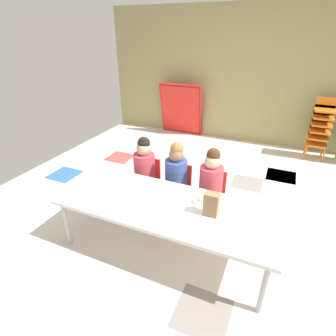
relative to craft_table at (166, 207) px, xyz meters
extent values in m
cube|color=silver|center=(0.11, 0.80, -0.52)|extent=(5.73, 5.42, 0.02)
cube|color=gray|center=(1.01, 2.15, -0.51)|extent=(0.43, 0.43, 0.00)
cube|color=#B24C47|center=(-1.69, 1.70, -0.51)|extent=(0.43, 0.43, 0.00)
cube|color=gray|center=(0.56, -0.55, -0.51)|extent=(0.43, 0.43, 0.00)
cube|color=gray|center=(0.56, 1.70, -0.51)|extent=(0.43, 0.43, 0.00)
cube|color=silver|center=(1.01, 2.15, -0.51)|extent=(0.43, 0.43, 0.00)
cube|color=#336BB2|center=(-2.14, 0.80, -0.51)|extent=(0.43, 0.43, 0.00)
cube|color=tan|center=(0.11, 3.51, 0.73)|extent=(5.73, 0.10, 2.49)
cube|color=white|center=(0.00, 0.00, 0.02)|extent=(2.10, 0.81, 0.04)
cylinder|color=#B2B2B7|center=(-0.97, -0.35, -0.26)|extent=(0.05, 0.05, 0.52)
cylinder|color=#B2B2B7|center=(0.97, -0.35, -0.26)|extent=(0.05, 0.05, 0.52)
cylinder|color=#B2B2B7|center=(-0.97, 0.35, -0.26)|extent=(0.05, 0.05, 0.52)
cylinder|color=#B2B2B7|center=(0.97, 0.35, -0.26)|extent=(0.05, 0.05, 0.52)
cube|color=red|center=(-0.58, 0.63, -0.21)|extent=(0.32, 0.30, 0.03)
cube|color=red|center=(-0.58, 0.78, -0.06)|extent=(0.29, 0.02, 0.30)
cylinder|color=#BF3F4C|center=(-0.58, 0.63, 0.01)|extent=(0.32, 0.32, 0.38)
sphere|color=tan|center=(-0.58, 0.63, 0.27)|extent=(0.17, 0.17, 0.17)
sphere|color=black|center=(-0.58, 0.64, 0.34)|extent=(0.15, 0.15, 0.15)
cylinder|color=red|center=(-0.72, 0.50, -0.36)|extent=(0.02, 0.02, 0.28)
cylinder|color=red|center=(-0.44, 0.50, -0.36)|extent=(0.02, 0.02, 0.28)
cylinder|color=red|center=(-0.72, 0.76, -0.36)|extent=(0.02, 0.02, 0.28)
cylinder|color=red|center=(-0.44, 0.76, -0.36)|extent=(0.02, 0.02, 0.28)
cube|color=red|center=(-0.16, 0.63, -0.21)|extent=(0.32, 0.30, 0.03)
cube|color=red|center=(-0.16, 0.78, -0.06)|extent=(0.29, 0.02, 0.30)
cylinder|color=#384C99|center=(-0.16, 0.63, 0.01)|extent=(0.30, 0.30, 0.38)
sphere|color=#8C664C|center=(-0.16, 0.63, 0.27)|extent=(0.17, 0.17, 0.17)
sphere|color=olive|center=(-0.16, 0.64, 0.34)|extent=(0.15, 0.15, 0.15)
cylinder|color=red|center=(-0.30, 0.50, -0.36)|extent=(0.02, 0.02, 0.28)
cylinder|color=red|center=(-0.02, 0.50, -0.36)|extent=(0.02, 0.02, 0.28)
cylinder|color=red|center=(-0.30, 0.76, -0.36)|extent=(0.02, 0.02, 0.28)
cylinder|color=red|center=(-0.02, 0.76, -0.36)|extent=(0.02, 0.02, 0.28)
cube|color=red|center=(0.26, 0.63, -0.21)|extent=(0.32, 0.30, 0.03)
cube|color=red|center=(0.26, 0.78, -0.06)|extent=(0.29, 0.02, 0.30)
cylinder|color=#BF3F4C|center=(0.26, 0.63, 0.01)|extent=(0.32, 0.32, 0.38)
sphere|color=beige|center=(0.26, 0.63, 0.27)|extent=(0.17, 0.17, 0.17)
sphere|color=#472D19|center=(0.26, 0.64, 0.34)|extent=(0.15, 0.15, 0.15)
cylinder|color=red|center=(0.12, 0.50, -0.36)|extent=(0.02, 0.02, 0.28)
cylinder|color=red|center=(0.40, 0.50, -0.36)|extent=(0.02, 0.02, 0.28)
cylinder|color=red|center=(0.12, 0.76, -0.36)|extent=(0.02, 0.02, 0.28)
cylinder|color=red|center=(0.40, 0.76, -0.36)|extent=(0.02, 0.02, 0.28)
cube|color=orange|center=(1.49, 3.11, -0.25)|extent=(0.32, 0.30, 0.03)
cube|color=orange|center=(1.49, 3.25, -0.16)|extent=(0.30, 0.02, 0.18)
cube|color=orange|center=(1.49, 3.11, -0.13)|extent=(0.32, 0.30, 0.03)
cube|color=orange|center=(1.49, 3.25, -0.04)|extent=(0.30, 0.02, 0.18)
cube|color=orange|center=(1.49, 3.11, -0.01)|extent=(0.32, 0.30, 0.03)
cube|color=orange|center=(1.49, 3.25, 0.08)|extent=(0.30, 0.02, 0.18)
cube|color=orange|center=(1.49, 3.11, 0.11)|extent=(0.32, 0.30, 0.03)
cube|color=orange|center=(1.49, 3.25, 0.20)|extent=(0.30, 0.02, 0.18)
cube|color=orange|center=(1.49, 3.11, 0.23)|extent=(0.32, 0.30, 0.03)
cube|color=orange|center=(1.49, 3.25, 0.32)|extent=(0.30, 0.02, 0.18)
cube|color=orange|center=(1.49, 3.11, 0.35)|extent=(0.32, 0.30, 0.03)
cube|color=orange|center=(1.49, 3.25, 0.44)|extent=(0.30, 0.02, 0.18)
cylinder|color=orange|center=(1.35, 2.98, -0.38)|extent=(0.02, 0.02, 0.26)
cylinder|color=orange|center=(1.63, 2.98, -0.38)|extent=(0.02, 0.02, 0.26)
cylinder|color=orange|center=(1.35, 3.24, -0.38)|extent=(0.02, 0.02, 0.26)
cylinder|color=orange|center=(1.63, 3.24, -0.38)|extent=(0.02, 0.02, 0.26)
cube|color=red|center=(-1.15, 3.32, 0.02)|extent=(0.90, 0.28, 1.09)
cube|color=red|center=(-1.15, 3.29, 0.02)|extent=(0.83, 0.23, 0.99)
cube|color=#9E754C|center=(0.43, 0.02, 0.15)|extent=(0.13, 0.09, 0.22)
cylinder|color=white|center=(0.26, 0.14, 0.04)|extent=(0.18, 0.18, 0.01)
cylinder|color=white|center=(-0.53, -0.06, 0.04)|extent=(0.18, 0.18, 0.01)
torus|color=white|center=(0.26, 0.14, 0.06)|extent=(0.10, 0.10, 0.03)
camera|label=1|loc=(0.86, -1.90, 1.50)|focal=28.34mm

